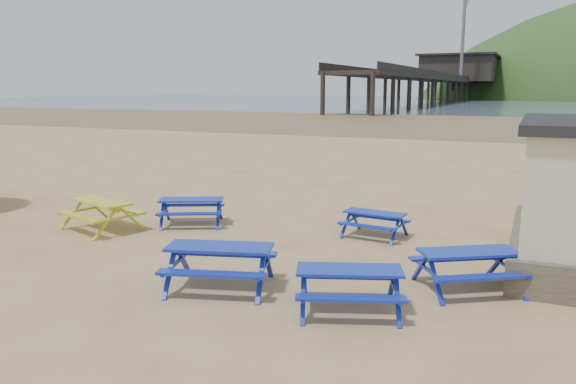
% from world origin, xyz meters
% --- Properties ---
extents(ground, '(400.00, 400.00, 0.00)m').
position_xyz_m(ground, '(0.00, 0.00, 0.00)').
color(ground, tan).
rests_on(ground, ground).
extents(wet_sand, '(400.00, 400.00, 0.00)m').
position_xyz_m(wet_sand, '(0.00, 55.00, 0.00)').
color(wet_sand, brown).
rests_on(wet_sand, ground).
extents(sea, '(400.00, 400.00, 0.00)m').
position_xyz_m(sea, '(0.00, 170.00, 0.01)').
color(sea, '#455763').
rests_on(sea, ground).
extents(picnic_table_blue_a, '(2.22, 2.06, 0.74)m').
position_xyz_m(picnic_table_blue_a, '(-1.56, 0.72, 0.37)').
color(picnic_table_blue_a, '#030493').
rests_on(picnic_table_blue_a, ground).
extents(picnic_table_blue_b, '(1.68, 1.41, 0.65)m').
position_xyz_m(picnic_table_blue_b, '(3.48, 1.53, 0.33)').
color(picnic_table_blue_b, '#030493').
rests_on(picnic_table_blue_b, ground).
extents(picnic_table_blue_d, '(2.37, 2.11, 0.84)m').
position_xyz_m(picnic_table_blue_d, '(1.79, -3.36, 0.42)').
color(picnic_table_blue_d, '#030493').
rests_on(picnic_table_blue_d, ground).
extents(picnic_table_blue_e, '(2.19, 1.99, 0.76)m').
position_xyz_m(picnic_table_blue_e, '(4.40, -3.43, 0.38)').
color(picnic_table_blue_e, '#030493').
rests_on(picnic_table_blue_e, ground).
extents(picnic_table_blue_f, '(2.35, 2.24, 0.77)m').
position_xyz_m(picnic_table_blue_f, '(6.15, -1.54, 0.39)').
color(picnic_table_blue_f, '#030493').
rests_on(picnic_table_blue_f, ground).
extents(picnic_table_yellow, '(2.31, 2.06, 0.81)m').
position_xyz_m(picnic_table_yellow, '(-3.45, -0.78, 0.41)').
color(picnic_table_yellow, '#B0BD25').
rests_on(picnic_table_yellow, ground).
extents(pier, '(24.00, 220.00, 39.29)m').
position_xyz_m(pier, '(-17.99, 178.23, 5.46)').
color(pier, black).
rests_on(pier, ground).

